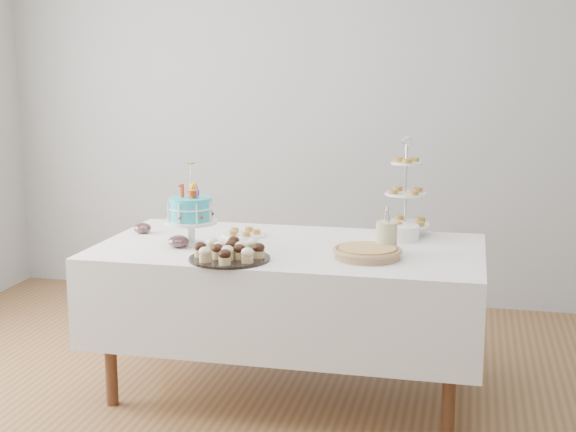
% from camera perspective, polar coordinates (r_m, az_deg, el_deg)
% --- Properties ---
extents(floor, '(5.00, 5.00, 0.00)m').
position_cam_1_polar(floor, '(4.00, -0.90, -13.90)').
color(floor, brown).
rests_on(floor, ground).
extents(walls, '(5.04, 4.04, 2.70)m').
position_cam_1_polar(walls, '(3.65, -0.96, 5.74)').
color(walls, '#A1A4A6').
rests_on(walls, floor).
extents(table, '(1.92, 1.02, 0.77)m').
position_cam_1_polar(table, '(4.08, 0.10, -5.24)').
color(table, white).
rests_on(table, floor).
extents(birthday_cake, '(0.27, 0.27, 0.41)m').
position_cam_1_polar(birthday_cake, '(4.06, -6.93, -0.49)').
color(birthday_cake, white).
rests_on(birthday_cake, table).
extents(cupcake_tray, '(0.38, 0.38, 0.09)m').
position_cam_1_polar(cupcake_tray, '(3.74, -4.18, -2.50)').
color(cupcake_tray, black).
rests_on(cupcake_tray, table).
extents(pie, '(0.33, 0.33, 0.05)m').
position_cam_1_polar(pie, '(3.79, 5.67, -2.56)').
color(pie, '#A27B58').
rests_on(pie, table).
extents(tiered_stand, '(0.27, 0.27, 0.52)m').
position_cam_1_polar(tiered_stand, '(4.29, 8.36, 1.54)').
color(tiered_stand, silver).
rests_on(tiered_stand, table).
extents(plate_stack, '(0.20, 0.20, 0.08)m').
position_cam_1_polar(plate_stack, '(4.19, 7.97, -1.17)').
color(plate_stack, white).
rests_on(plate_stack, table).
extents(pastry_plate, '(0.23, 0.23, 0.03)m').
position_cam_1_polar(pastry_plate, '(4.26, -3.16, -1.22)').
color(pastry_plate, white).
rests_on(pastry_plate, table).
extents(jam_bowl_a, '(0.10, 0.10, 0.06)m').
position_cam_1_polar(jam_bowl_a, '(4.02, -7.78, -1.82)').
color(jam_bowl_a, silver).
rests_on(jam_bowl_a, table).
extents(jam_bowl_b, '(0.09, 0.09, 0.06)m').
position_cam_1_polar(jam_bowl_b, '(4.39, -10.30, -0.87)').
color(jam_bowl_b, silver).
rests_on(jam_bowl_b, table).
extents(utensil_pitcher, '(0.11, 0.10, 0.23)m').
position_cam_1_polar(utensil_pitcher, '(3.89, 7.02, -1.44)').
color(utensil_pitcher, silver).
rests_on(utensil_pitcher, table).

